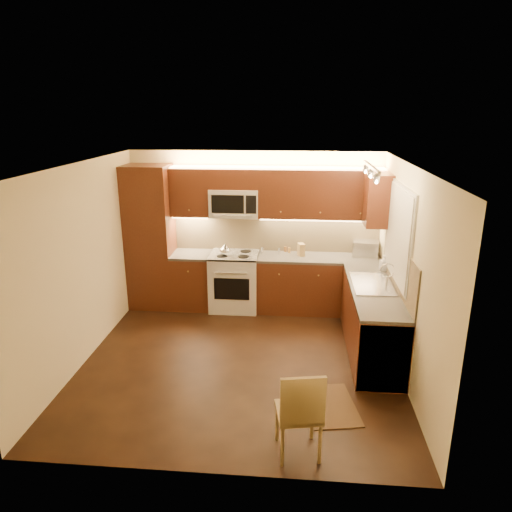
# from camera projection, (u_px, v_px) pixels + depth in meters

# --- Properties ---
(floor) EXTENTS (4.00, 4.00, 0.01)m
(floor) POSITION_uv_depth(u_px,v_px,m) (241.00, 360.00, 6.10)
(floor) COLOR black
(floor) RESTS_ON ground
(ceiling) EXTENTS (4.00, 4.00, 0.01)m
(ceiling) POSITION_uv_depth(u_px,v_px,m) (239.00, 166.00, 5.35)
(ceiling) COLOR beige
(ceiling) RESTS_ON ground
(wall_back) EXTENTS (4.00, 0.01, 2.50)m
(wall_back) POSITION_uv_depth(u_px,v_px,m) (255.00, 229.00, 7.62)
(wall_back) COLOR beige
(wall_back) RESTS_ON ground
(wall_front) EXTENTS (4.00, 0.01, 2.50)m
(wall_front) POSITION_uv_depth(u_px,v_px,m) (210.00, 349.00, 3.82)
(wall_front) COLOR beige
(wall_front) RESTS_ON ground
(wall_left) EXTENTS (0.01, 4.00, 2.50)m
(wall_left) POSITION_uv_depth(u_px,v_px,m) (82.00, 265.00, 5.89)
(wall_left) COLOR beige
(wall_left) RESTS_ON ground
(wall_right) EXTENTS (0.01, 4.00, 2.50)m
(wall_right) POSITION_uv_depth(u_px,v_px,m) (407.00, 274.00, 5.56)
(wall_right) COLOR beige
(wall_right) RESTS_ON ground
(pantry) EXTENTS (0.70, 0.60, 2.30)m
(pantry) POSITION_uv_depth(u_px,v_px,m) (151.00, 238.00, 7.51)
(pantry) COLOR #42190E
(pantry) RESTS_ON floor
(base_cab_back_left) EXTENTS (0.62, 0.60, 0.86)m
(base_cab_back_left) POSITION_uv_depth(u_px,v_px,m) (193.00, 281.00, 7.67)
(base_cab_back_left) COLOR #42190E
(base_cab_back_left) RESTS_ON floor
(counter_back_left) EXTENTS (0.62, 0.60, 0.04)m
(counter_back_left) POSITION_uv_depth(u_px,v_px,m) (192.00, 255.00, 7.53)
(counter_back_left) COLOR #363331
(counter_back_left) RESTS_ON base_cab_back_left
(base_cab_back_right) EXTENTS (1.92, 0.60, 0.86)m
(base_cab_back_right) POSITION_uv_depth(u_px,v_px,m) (318.00, 285.00, 7.50)
(base_cab_back_right) COLOR #42190E
(base_cab_back_right) RESTS_ON floor
(counter_back_right) EXTENTS (1.92, 0.60, 0.04)m
(counter_back_right) POSITION_uv_depth(u_px,v_px,m) (319.00, 258.00, 7.36)
(counter_back_right) COLOR #363331
(counter_back_right) RESTS_ON base_cab_back_right
(base_cab_right) EXTENTS (0.60, 2.00, 0.86)m
(base_cab_right) POSITION_uv_depth(u_px,v_px,m) (371.00, 322.00, 6.21)
(base_cab_right) COLOR #42190E
(base_cab_right) RESTS_ON floor
(counter_right) EXTENTS (0.60, 2.00, 0.04)m
(counter_right) POSITION_uv_depth(u_px,v_px,m) (374.00, 290.00, 6.07)
(counter_right) COLOR #363331
(counter_right) RESTS_ON base_cab_right
(dishwasher) EXTENTS (0.58, 0.60, 0.84)m
(dishwasher) POSITION_uv_depth(u_px,v_px,m) (380.00, 347.00, 5.54)
(dishwasher) COLOR silver
(dishwasher) RESTS_ON floor
(backsplash_back) EXTENTS (3.30, 0.02, 0.60)m
(backsplash_back) POSITION_uv_depth(u_px,v_px,m) (276.00, 233.00, 7.60)
(backsplash_back) COLOR tan
(backsplash_back) RESTS_ON wall_back
(backsplash_right) EXTENTS (0.02, 2.00, 0.60)m
(backsplash_right) POSITION_uv_depth(u_px,v_px,m) (399.00, 267.00, 5.95)
(backsplash_right) COLOR tan
(backsplash_right) RESTS_ON wall_right
(upper_cab_back_left) EXTENTS (0.62, 0.35, 0.75)m
(upper_cab_back_left) POSITION_uv_depth(u_px,v_px,m) (191.00, 192.00, 7.35)
(upper_cab_back_left) COLOR #42190E
(upper_cab_back_left) RESTS_ON wall_back
(upper_cab_back_right) EXTENTS (1.92, 0.35, 0.75)m
(upper_cab_back_right) POSITION_uv_depth(u_px,v_px,m) (321.00, 194.00, 7.18)
(upper_cab_back_right) COLOR #42190E
(upper_cab_back_right) RESTS_ON wall_back
(upper_cab_bridge) EXTENTS (0.76, 0.35, 0.31)m
(upper_cab_bridge) POSITION_uv_depth(u_px,v_px,m) (234.00, 178.00, 7.23)
(upper_cab_bridge) COLOR #42190E
(upper_cab_bridge) RESTS_ON wall_back
(upper_cab_right_corner) EXTENTS (0.35, 0.50, 0.75)m
(upper_cab_right_corner) POSITION_uv_depth(u_px,v_px,m) (378.00, 200.00, 6.71)
(upper_cab_right_corner) COLOR #42190E
(upper_cab_right_corner) RESTS_ON wall_right
(stove) EXTENTS (0.76, 0.65, 0.92)m
(stove) POSITION_uv_depth(u_px,v_px,m) (234.00, 281.00, 7.58)
(stove) COLOR silver
(stove) RESTS_ON floor
(microwave) EXTENTS (0.76, 0.38, 0.44)m
(microwave) POSITION_uv_depth(u_px,v_px,m) (234.00, 203.00, 7.33)
(microwave) COLOR silver
(microwave) RESTS_ON wall_back
(window_frame) EXTENTS (0.03, 1.44, 1.24)m
(window_frame) POSITION_uv_depth(u_px,v_px,m) (399.00, 234.00, 5.97)
(window_frame) COLOR silver
(window_frame) RESTS_ON wall_right
(window_blinds) EXTENTS (0.02, 1.36, 1.16)m
(window_blinds) POSITION_uv_depth(u_px,v_px,m) (398.00, 234.00, 5.98)
(window_blinds) COLOR silver
(window_blinds) RESTS_ON wall_right
(sink) EXTENTS (0.52, 0.86, 0.15)m
(sink) POSITION_uv_depth(u_px,v_px,m) (373.00, 279.00, 6.19)
(sink) COLOR silver
(sink) RESTS_ON counter_right
(faucet) EXTENTS (0.20, 0.04, 0.30)m
(faucet) POSITION_uv_depth(u_px,v_px,m) (387.00, 274.00, 6.15)
(faucet) COLOR silver
(faucet) RESTS_ON counter_right
(track_light_bar) EXTENTS (0.04, 1.20, 0.03)m
(track_light_bar) POSITION_uv_depth(u_px,v_px,m) (371.00, 166.00, 5.61)
(track_light_bar) COLOR silver
(track_light_bar) RESTS_ON ceiling
(kettle) EXTENTS (0.21, 0.21, 0.20)m
(kettle) POSITION_uv_depth(u_px,v_px,m) (225.00, 250.00, 7.32)
(kettle) COLOR silver
(kettle) RESTS_ON stove
(toaster_oven) EXTENTS (0.43, 0.35, 0.23)m
(toaster_oven) POSITION_uv_depth(u_px,v_px,m) (366.00, 248.00, 7.40)
(toaster_oven) COLOR silver
(toaster_oven) RESTS_ON counter_back_right
(knife_block) EXTENTS (0.13, 0.16, 0.20)m
(knife_block) POSITION_uv_depth(u_px,v_px,m) (301.00, 249.00, 7.40)
(knife_block) COLOR olive
(knife_block) RESTS_ON counter_back_right
(spice_jar_a) EXTENTS (0.05, 0.05, 0.10)m
(spice_jar_a) POSITION_uv_depth(u_px,v_px,m) (279.00, 251.00, 7.50)
(spice_jar_a) COLOR silver
(spice_jar_a) RESTS_ON counter_back_right
(spice_jar_b) EXTENTS (0.06, 0.06, 0.09)m
(spice_jar_b) POSITION_uv_depth(u_px,v_px,m) (285.00, 249.00, 7.62)
(spice_jar_b) COLOR brown
(spice_jar_b) RESTS_ON counter_back_right
(spice_jar_c) EXTENTS (0.04, 0.04, 0.10)m
(spice_jar_c) POSITION_uv_depth(u_px,v_px,m) (262.00, 250.00, 7.53)
(spice_jar_c) COLOR silver
(spice_jar_c) RESTS_ON counter_back_right
(spice_jar_d) EXTENTS (0.05, 0.05, 0.09)m
(spice_jar_d) POSITION_uv_depth(u_px,v_px,m) (289.00, 250.00, 7.56)
(spice_jar_d) COLOR olive
(spice_jar_d) RESTS_ON counter_back_right
(soap_bottle) EXTENTS (0.12, 0.12, 0.22)m
(soap_bottle) POSITION_uv_depth(u_px,v_px,m) (384.00, 263.00, 6.73)
(soap_bottle) COLOR white
(soap_bottle) RESTS_ON counter_right
(rug) EXTENTS (0.67, 0.88, 0.01)m
(rug) POSITION_uv_depth(u_px,v_px,m) (330.00, 406.00, 5.15)
(rug) COLOR black
(rug) RESTS_ON floor
(dining_chair) EXTENTS (0.47, 0.47, 0.91)m
(dining_chair) POSITION_uv_depth(u_px,v_px,m) (299.00, 410.00, 4.34)
(dining_chair) COLOR olive
(dining_chair) RESTS_ON floor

